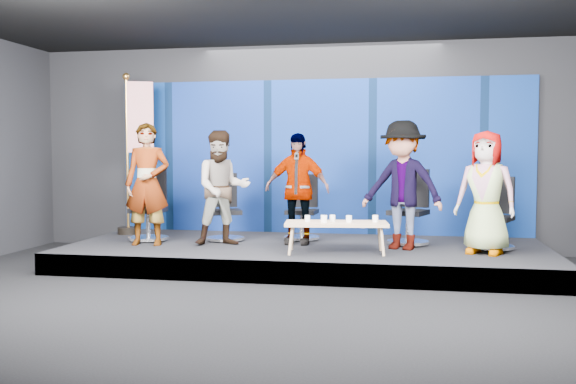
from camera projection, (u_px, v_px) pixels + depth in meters
name	position (u px, v px, depth m)	size (l,w,h in m)	color
ground	(271.00, 303.00, 7.09)	(10.00, 10.00, 0.00)	black
room_walls	(271.00, 82.00, 6.94)	(10.02, 8.02, 3.51)	black
riser	(306.00, 255.00, 9.54)	(7.00, 3.00, 0.30)	black
backdrop	(320.00, 157.00, 10.87)	(7.00, 0.08, 2.60)	navy
chair_a	(149.00, 217.00, 10.00)	(0.70, 0.70, 1.12)	silver
panelist_a	(147.00, 184.00, 9.46)	(0.66, 0.43, 1.81)	black
chair_b	(225.00, 218.00, 9.98)	(0.77, 0.77, 1.05)	silver
panelist_b	(222.00, 188.00, 9.45)	(0.82, 0.64, 1.70)	black
chair_c	(303.00, 218.00, 10.10)	(0.60, 0.60, 1.02)	silver
panelist_c	(297.00, 189.00, 9.57)	(0.97, 0.41, 1.66)	black
chair_d	(409.00, 220.00, 9.55)	(0.81, 0.81, 1.12)	silver
panelist_d	(402.00, 185.00, 9.05)	(1.18, 0.68, 1.82)	black
chair_e	(495.00, 225.00, 9.10)	(0.76, 0.76, 1.03)	silver
panelist_e	(486.00, 192.00, 8.64)	(0.81, 0.53, 1.66)	black
coffee_table	(336.00, 225.00, 8.72)	(1.45, 0.76, 0.43)	tan
mug_a	(307.00, 218.00, 8.77)	(0.07, 0.07, 0.09)	white
mug_b	(324.00, 219.00, 8.65)	(0.08, 0.08, 0.10)	white
mug_c	(332.00, 218.00, 8.77)	(0.08, 0.08, 0.09)	white
mug_d	(349.00, 219.00, 8.67)	(0.08, 0.08, 0.09)	white
mug_e	(375.00, 219.00, 8.73)	(0.08, 0.08, 0.09)	white
flag_stand	(135.00, 149.00, 10.72)	(0.61, 0.36, 2.69)	black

